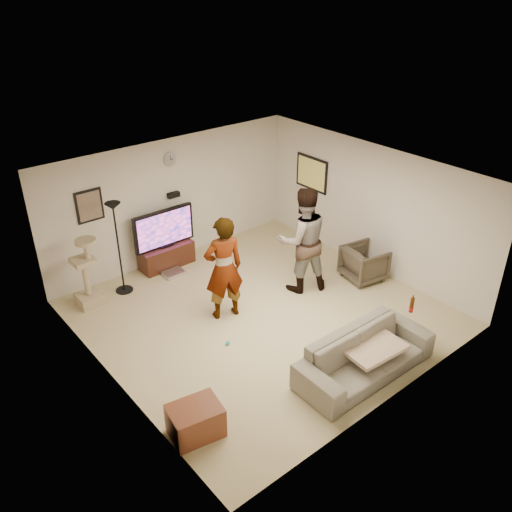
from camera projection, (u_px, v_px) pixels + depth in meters
floor at (261, 314)px, 9.34m from camera, size 5.50×5.50×0.02m
ceiling at (262, 178)px, 8.13m from camera, size 5.50×5.50×0.02m
wall_back at (172, 200)px, 10.59m from camera, size 5.50×0.04×2.50m
wall_front at (398, 328)px, 6.88m from camera, size 5.50×0.04×2.50m
wall_left at (106, 312)px, 7.20m from camera, size 0.04×5.50×2.50m
wall_right at (370, 208)px, 10.27m from camera, size 0.04×5.50×2.50m
wall_clock at (170, 159)px, 10.16m from camera, size 0.26×0.04×0.26m
wall_speaker at (174, 195)px, 10.49m from camera, size 0.25×0.10×0.10m
picture_back at (89, 206)px, 9.46m from camera, size 0.42×0.03×0.52m
picture_right at (312, 173)px, 11.22m from camera, size 0.03×0.78×0.62m
tv_stand at (166, 256)px, 10.70m from camera, size 1.09×0.45×0.46m
console_box at (173, 273)px, 10.48m from camera, size 0.40×0.30×0.07m
tv at (164, 228)px, 10.41m from camera, size 1.28×0.08×0.76m
tv_screen at (165, 229)px, 10.38m from camera, size 1.18×0.01×0.67m
floor_lamp at (119, 249)px, 9.56m from camera, size 0.32×0.32×1.77m
cat_tree at (85, 273)px, 9.29m from camera, size 0.42×0.42×1.29m
person_left at (224, 268)px, 8.85m from camera, size 0.77×0.61×1.86m
person_right at (302, 240)px, 9.60m from camera, size 1.19×1.08×2.00m
sofa at (365, 355)px, 7.83m from camera, size 2.24×0.91×0.65m
throw_blanket at (371, 346)px, 7.84m from camera, size 0.95×0.77×0.06m
beer_bottle at (412, 305)px, 8.18m from camera, size 0.06×0.06×0.25m
armchair at (364, 263)px, 10.22m from camera, size 0.86×0.85×0.67m
side_table at (195, 421)px, 6.85m from camera, size 0.74×0.61×0.44m
toy_ball at (228, 343)px, 8.55m from camera, size 0.07×0.07×0.07m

